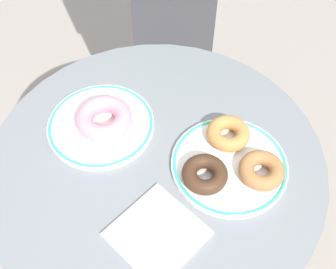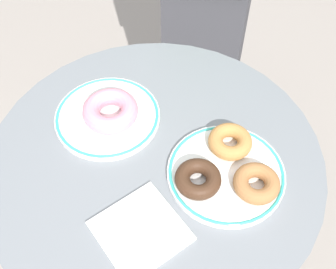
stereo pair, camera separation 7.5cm
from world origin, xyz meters
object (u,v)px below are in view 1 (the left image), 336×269
object	(u,v)px
donut_pink_frosted	(104,119)
donut_cinnamon	(262,170)
donut_chocolate	(205,174)
paper_napkin	(157,234)
plate_right	(229,165)
cafe_table	(158,221)
plate_left	(101,125)
donut_old_fashioned	(228,133)

from	to	relation	value
donut_pink_frosted	donut_cinnamon	bearing A→B (deg)	5.56
donut_chocolate	paper_napkin	size ratio (longest dim) A/B	0.62
plate_right	donut_cinnamon	size ratio (longest dim) A/B	2.61
donut_pink_frosted	donut_chocolate	distance (m)	0.22
cafe_table	plate_left	size ratio (longest dim) A/B	3.70
plate_right	paper_napkin	size ratio (longest dim) A/B	1.61
plate_left	donut_pink_frosted	size ratio (longest dim) A/B	1.91
cafe_table	paper_napkin	size ratio (longest dim) A/B	5.85
cafe_table	donut_chocolate	bearing A→B (deg)	-3.86
donut_old_fashioned	paper_napkin	xyz separation A→B (m)	(-0.03, -0.23, -0.02)
plate_right	donut_pink_frosted	bearing A→B (deg)	-173.79
donut_cinnamon	paper_napkin	bearing A→B (deg)	-121.84
donut_cinnamon	paper_napkin	xyz separation A→B (m)	(-0.11, -0.18, -0.02)
paper_napkin	donut_old_fashioned	bearing A→B (deg)	82.84
plate_left	cafe_table	bearing A→B (deg)	-6.55
cafe_table	donut_old_fashioned	distance (m)	0.33
donut_cinnamon	paper_napkin	world-z (taller)	donut_cinnamon
plate_left	donut_cinnamon	size ratio (longest dim) A/B	2.56
plate_left	donut_cinnamon	bearing A→B (deg)	5.63
plate_left	donut_chocolate	world-z (taller)	donut_chocolate
plate_left	donut_old_fashioned	size ratio (longest dim) A/B	2.56
plate_left	plate_right	bearing A→B (deg)	6.26
plate_right	donut_chocolate	distance (m)	0.06
donut_pink_frosted	plate_left	bearing A→B (deg)	-172.32
plate_right	donut_pink_frosted	xyz separation A→B (m)	(-0.25, -0.03, 0.02)
cafe_table	paper_napkin	distance (m)	0.32
plate_left	donut_old_fashioned	xyz separation A→B (m)	(0.23, 0.08, 0.02)
donut_cinnamon	donut_old_fashioned	distance (m)	0.10
donut_pink_frosted	donut_chocolate	xyz separation A→B (m)	(0.22, -0.02, -0.00)
cafe_table	plate_left	xyz separation A→B (m)	(-0.13, 0.01, 0.28)
donut_old_fashioned	donut_cinnamon	bearing A→B (deg)	-30.38
plate_left	paper_napkin	bearing A→B (deg)	-36.02
cafe_table	donut_old_fashioned	world-z (taller)	donut_old_fashioned
donut_pink_frosted	paper_napkin	size ratio (longest dim) A/B	0.83
donut_cinnamon	donut_chocolate	distance (m)	0.10
plate_left	plate_right	size ratio (longest dim) A/B	0.98
donut_pink_frosted	donut_cinnamon	size ratio (longest dim) A/B	1.34
cafe_table	donut_old_fashioned	size ratio (longest dim) A/B	9.50
donut_chocolate	plate_left	bearing A→B (deg)	174.63
paper_napkin	plate_left	bearing A→B (deg)	143.98
cafe_table	paper_napkin	world-z (taller)	paper_napkin
plate_left	donut_old_fashioned	distance (m)	0.25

